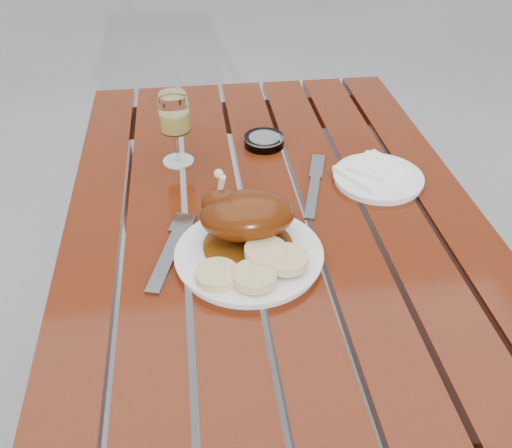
{
  "coord_description": "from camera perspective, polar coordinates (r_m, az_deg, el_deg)",
  "views": [
    {
      "loc": [
        -0.15,
        -0.92,
        1.4
      ],
      "look_at": [
        -0.05,
        -0.1,
        0.78
      ],
      "focal_mm": 40.0,
      "sensor_mm": 36.0,
      "label": 1
    }
  ],
  "objects": [
    {
      "name": "napkin",
      "position": [
        1.22,
        11.6,
        5.24
      ],
      "size": [
        0.16,
        0.16,
        0.01
      ],
      "primitive_type": "cube",
      "rotation": [
        0.0,
        0.0,
        0.51
      ],
      "color": "white",
      "rests_on": "side_plate"
    },
    {
      "name": "roast_duck",
      "position": [
        0.99,
        -1.23,
        0.89
      ],
      "size": [
        0.17,
        0.16,
        0.12
      ],
      "color": "#5F2E0A",
      "rests_on": "dinner_plate"
    },
    {
      "name": "ashtray",
      "position": [
        1.33,
        0.82,
        8.32
      ],
      "size": [
        0.1,
        0.1,
        0.02
      ],
      "primitive_type": "cylinder",
      "rotation": [
        0.0,
        0.0,
        0.07
      ],
      "color": "#B2B7BC",
      "rests_on": "table"
    },
    {
      "name": "ground",
      "position": [
        1.68,
        1.18,
        -19.48
      ],
      "size": [
        60.0,
        60.0,
        0.0
      ],
      "primitive_type": "plane",
      "color": "slate",
      "rests_on": "ground"
    },
    {
      "name": "dinner_plate",
      "position": [
        0.99,
        -0.7,
        -3.15
      ],
      "size": [
        0.34,
        0.34,
        0.02
      ],
      "primitive_type": "cylinder",
      "rotation": [
        0.0,
        0.0,
        -0.42
      ],
      "color": "white",
      "rests_on": "table"
    },
    {
      "name": "wine_glass",
      "position": [
        1.24,
        -8.05,
        9.37
      ],
      "size": [
        0.07,
        0.07,
        0.16
      ],
      "primitive_type": "cylinder",
      "rotation": [
        0.0,
        0.0,
        -0.09
      ],
      "color": "#DBD363",
      "rests_on": "table"
    },
    {
      "name": "table",
      "position": [
        1.38,
        1.37,
        -10.82
      ],
      "size": [
        0.8,
        1.2,
        0.75
      ],
      "primitive_type": "cube",
      "color": "#5F1E0B",
      "rests_on": "ground"
    },
    {
      "name": "knife",
      "position": [
        1.17,
        5.78,
        3.44
      ],
      "size": [
        0.08,
        0.2,
        0.01
      ],
      "primitive_type": "cube",
      "rotation": [
        0.0,
        0.0,
        -0.29
      ],
      "color": "gray",
      "rests_on": "table"
    },
    {
      "name": "fork",
      "position": [
        1.01,
        -8.68,
        -2.99
      ],
      "size": [
        0.08,
        0.2,
        0.01
      ],
      "primitive_type": "cube",
      "rotation": [
        0.0,
        0.0,
        -0.29
      ],
      "color": "gray",
      "rests_on": "table"
    },
    {
      "name": "side_plate",
      "position": [
        1.22,
        12.1,
        4.5
      ],
      "size": [
        0.25,
        0.25,
        0.02
      ],
      "primitive_type": "cylinder",
      "rotation": [
        0.0,
        0.0,
        0.4
      ],
      "color": "white",
      "rests_on": "table"
    },
    {
      "name": "bread_dumplings",
      "position": [
        0.94,
        0.02,
        -4.16
      ],
      "size": [
        0.19,
        0.12,
        0.03
      ],
      "color": "#E3C28A",
      "rests_on": "dinner_plate"
    }
  ]
}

